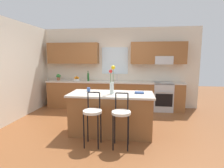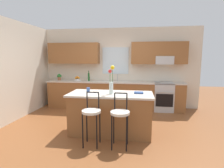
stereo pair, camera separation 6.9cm
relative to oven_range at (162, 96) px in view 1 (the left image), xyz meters
name	(u,v)px [view 1 (the left image)]	position (x,y,z in m)	size (l,w,h in m)	color
ground_plane	(105,127)	(-1.60, -1.68, -0.46)	(14.00, 14.00, 0.00)	brown
wall_left	(14,71)	(-4.16, -1.38, 0.89)	(0.12, 4.60, 2.70)	beige
back_wall_assembly	(116,63)	(-1.57, 0.31, 1.05)	(5.60, 0.50, 2.70)	beige
counter_run	(114,95)	(-1.60, 0.02, 0.01)	(4.56, 0.64, 0.92)	brown
sink_faucet	(117,77)	(-1.51, 0.17, 0.60)	(0.02, 0.13, 0.23)	#B7BABC
oven_range	(162,96)	(0.00, 0.00, 0.00)	(0.60, 0.64, 0.92)	#B7BABC
kitchen_island	(111,113)	(-1.42, -1.97, 0.00)	(1.85, 0.82, 0.92)	brown
bar_stool_near	(92,114)	(-1.69, -2.59, 0.18)	(0.36, 0.36, 1.04)	black
bar_stool_middle	(121,115)	(-1.14, -2.59, 0.18)	(0.36, 0.36, 1.04)	black
flower_vase	(112,81)	(-1.39, -2.04, 0.73)	(0.14, 0.09, 0.62)	silver
mug_ceramic	(89,89)	(-1.97, -1.82, 0.51)	(0.08, 0.08, 0.09)	#33518C
cookbook	(139,93)	(-0.80, -1.90, 0.48)	(0.20, 0.15, 0.03)	navy
fruit_bowl_oranges	(77,79)	(-2.89, 0.03, 0.51)	(0.24, 0.24, 0.16)	silver
bottle_olive_oil	(88,77)	(-2.48, 0.02, 0.60)	(0.06, 0.06, 0.34)	#1E5923
potted_plant_small	(58,77)	(-3.54, 0.02, 0.59)	(0.17, 0.12, 0.23)	#9E5B3D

